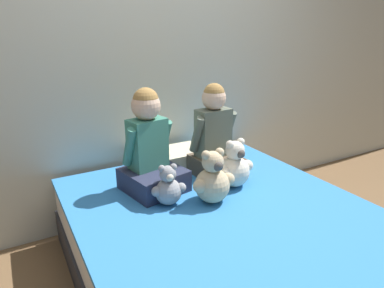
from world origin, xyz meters
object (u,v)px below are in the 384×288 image
at_px(teddy_bear_held_by_right_child, 235,167).
at_px(teddy_bear_between_children, 213,180).
at_px(child_on_right, 215,138).
at_px(teddy_bear_held_by_left_child, 168,188).
at_px(pillow_at_headboard, 168,159).
at_px(bed, 225,246).
at_px(child_on_left, 150,149).

xyz_separation_m(teddy_bear_held_by_right_child, teddy_bear_between_children, (-0.24, -0.11, 0.00)).
relative_size(child_on_right, teddy_bear_held_by_right_child, 2.00).
distance_m(teddy_bear_held_by_left_child, pillow_at_headboard, 0.59).
height_order(bed, teddy_bear_held_by_left_child, teddy_bear_held_by_left_child).
height_order(bed, child_on_right, child_on_right).
xyz_separation_m(child_on_right, teddy_bear_held_by_right_child, (0.00, -0.24, -0.13)).
bearing_deg(child_on_left, child_on_right, -11.35).
xyz_separation_m(teddy_bear_held_by_left_child, teddy_bear_held_by_right_child, (0.48, 0.01, 0.03)).
xyz_separation_m(child_on_right, teddy_bear_between_children, (-0.24, -0.35, -0.13)).
height_order(child_on_right, teddy_bear_between_children, child_on_right).
relative_size(teddy_bear_between_children, pillow_at_headboard, 0.61).
distance_m(child_on_left, teddy_bear_held_by_left_child, 0.29).
bearing_deg(bed, teddy_bear_held_by_left_child, 137.22).
relative_size(child_on_left, teddy_bear_held_by_left_child, 2.60).
distance_m(bed, teddy_bear_between_children, 0.40).
xyz_separation_m(teddy_bear_held_by_left_child, pillow_at_headboard, (0.25, 0.53, -0.05)).
bearing_deg(teddy_bear_held_by_right_child, child_on_left, 149.28).
bearing_deg(child_on_right, bed, -119.08).
bearing_deg(child_on_left, teddy_bear_held_by_left_child, -100.08).
height_order(teddy_bear_held_by_left_child, teddy_bear_between_children, teddy_bear_between_children).
relative_size(child_on_left, child_on_right, 1.02).
relative_size(teddy_bear_held_by_right_child, teddy_bear_between_children, 0.97).
bearing_deg(teddy_bear_held_by_left_child, pillow_at_headboard, 74.46).
bearing_deg(child_on_right, teddy_bear_held_by_right_child, -93.38).
xyz_separation_m(child_on_right, teddy_bear_held_by_left_child, (-0.48, -0.25, -0.16)).
xyz_separation_m(bed, pillow_at_headboard, (0.00, 0.76, 0.30)).
height_order(child_on_right, pillow_at_headboard, child_on_right).
bearing_deg(teddy_bear_between_children, teddy_bear_held_by_right_child, 24.76).
relative_size(bed, teddy_bear_between_children, 5.73).
distance_m(child_on_left, teddy_bear_between_children, 0.44).
relative_size(child_on_left, teddy_bear_between_children, 1.97).
bearing_deg(bed, child_on_right, 64.85).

